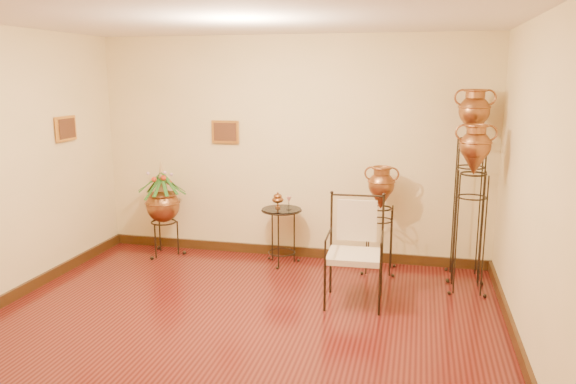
% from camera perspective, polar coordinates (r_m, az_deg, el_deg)
% --- Properties ---
extents(ground, '(5.00, 5.00, 0.00)m').
position_cam_1_polar(ground, '(5.18, -6.22, -14.81)').
color(ground, maroon).
rests_on(ground, ground).
extents(room_shell, '(5.02, 5.02, 2.81)m').
position_cam_1_polar(room_shell, '(4.68, -6.73, 4.59)').
color(room_shell, '#FBE1A2').
rests_on(room_shell, ground).
extents(amphora_tall, '(0.54, 0.54, 2.19)m').
position_cam_1_polar(amphora_tall, '(6.64, 17.95, 0.85)').
color(amphora_tall, black).
rests_on(amphora_tall, ground).
extents(amphora_mid, '(0.47, 0.47, 1.84)m').
position_cam_1_polar(amphora_mid, '(6.29, 18.11, -1.51)').
color(amphora_mid, black).
rests_on(amphora_mid, ground).
extents(amphora_short, '(0.51, 0.51, 1.30)m').
position_cam_1_polar(amphora_short, '(6.73, 9.34, -2.71)').
color(amphora_short, black).
rests_on(amphora_short, ground).
extents(planter_urn, '(0.88, 0.88, 1.27)m').
position_cam_1_polar(planter_urn, '(7.42, -12.61, -0.95)').
color(planter_urn, black).
rests_on(planter_urn, ground).
extents(armchair, '(0.64, 0.61, 1.11)m').
position_cam_1_polar(armchair, '(5.76, 6.78, -6.04)').
color(armchair, black).
rests_on(armchair, ground).
extents(side_table, '(0.63, 0.63, 0.89)m').
position_cam_1_polar(side_table, '(6.98, -0.66, -4.40)').
color(side_table, black).
rests_on(side_table, ground).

